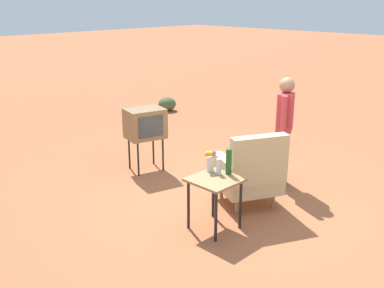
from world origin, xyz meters
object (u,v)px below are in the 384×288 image
(armchair, at_px, (251,172))
(bottle_short_clear, at_px, (219,166))
(person_standing, at_px, (284,125))
(tv_on_stand, at_px, (145,124))
(flower_vase, at_px, (210,160))
(side_table, at_px, (215,186))
(bottle_wine_green, at_px, (229,162))

(armchair, bearing_deg, bottle_short_clear, 1.12)
(person_standing, xyz_separation_m, bottle_short_clear, (1.60, 0.14, -0.18))
(tv_on_stand, bearing_deg, person_standing, 118.32)
(bottle_short_clear, height_order, flower_vase, flower_vase)
(armchair, distance_m, tv_on_stand, 2.08)
(tv_on_stand, bearing_deg, armchair, 93.09)
(side_table, bearing_deg, bottle_wine_green, 174.63)
(bottle_wine_green, bearing_deg, person_standing, -171.63)
(bottle_wine_green, height_order, bottle_short_clear, bottle_wine_green)
(armchair, height_order, bottle_short_clear, armchair)
(armchair, height_order, flower_vase, armchair)
(bottle_wine_green, bearing_deg, armchair, -170.60)
(tv_on_stand, distance_m, person_standing, 2.20)
(side_table, bearing_deg, bottle_short_clear, -155.74)
(bottle_wine_green, distance_m, flower_vase, 0.24)
(person_standing, bearing_deg, flower_vase, -0.14)
(armchair, bearing_deg, person_standing, -172.27)
(tv_on_stand, height_order, bottle_wine_green, tv_on_stand)
(tv_on_stand, relative_size, flower_vase, 3.89)
(bottle_short_clear, bearing_deg, bottle_wine_green, 135.60)
(person_standing, distance_m, bottle_short_clear, 1.62)
(side_table, distance_m, bottle_short_clear, 0.25)
(tv_on_stand, bearing_deg, bottle_wine_green, 77.67)
(armchair, xyz_separation_m, tv_on_stand, (0.11, -2.06, 0.28))
(person_standing, xyz_separation_m, flower_vase, (1.60, -0.00, -0.13))
(armchair, height_order, bottle_wine_green, armchair)
(person_standing, bearing_deg, armchair, 7.73)
(armchair, relative_size, side_table, 1.61)
(armchair, distance_m, person_standing, 1.04)
(side_table, relative_size, bottle_short_clear, 3.30)
(side_table, bearing_deg, armchair, -174.65)
(person_standing, relative_size, flower_vase, 6.19)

